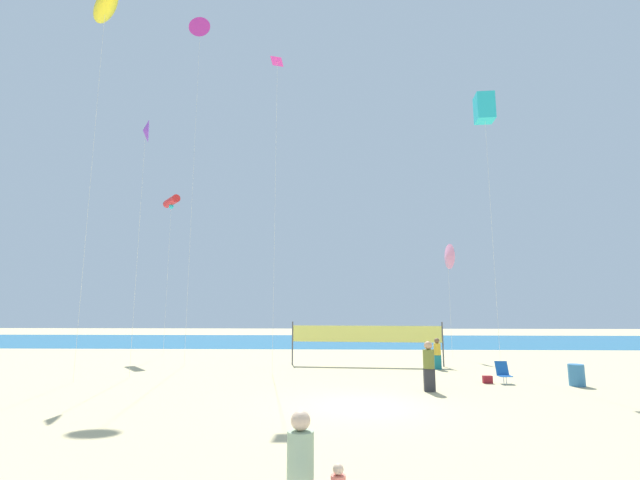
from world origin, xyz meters
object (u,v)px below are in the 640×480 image
beach_handbag (488,380)px  kite_yellow_inflatable (105,7)px  kite_pink_delta (448,256)px  volleyball_net (366,335)px  kite_magenta_delta (200,29)px  folding_beach_chair (503,372)px  kite_violet_delta (146,131)px  kite_red_tube (172,202)px  mother_figure (300,468)px  beachgoer_olive_shirt (429,364)px  kite_cyan_box (484,108)px  kite_magenta_diamond (278,65)px  beachgoer_mustard_shirt (437,353)px  trash_barrel (577,375)px

beach_handbag → kite_yellow_inflatable: 24.91m
beach_handbag → kite_pink_delta: bearing=83.1°
kite_pink_delta → beach_handbag: bearing=-96.9°
volleyball_net → kite_magenta_delta: kite_magenta_delta is taller
folding_beach_chair → kite_violet_delta: (-16.46, 0.89, 11.36)m
kite_red_tube → kite_pink_delta: bearing=-2.2°
mother_figure → beachgoer_olive_shirt: (4.06, 10.92, 0.12)m
kite_cyan_box → kite_violet_delta: kite_cyan_box is taller
kite_magenta_diamond → beach_handbag: bearing=-14.0°
beach_handbag → kite_red_tube: (-18.22, 11.13, 10.66)m
kite_pink_delta → kite_red_tube: kite_red_tube is taller
kite_pink_delta → kite_magenta_diamond: kite_magenta_diamond is taller
mother_figure → folding_beach_chair: (7.59, 12.96, -0.41)m
kite_yellow_inflatable → kite_red_tube: size_ratio=1.66×
beachgoer_mustard_shirt → kite_cyan_box: (2.68, -1.54, 12.84)m
kite_yellow_inflatable → kite_violet_delta: bearing=34.9°
kite_yellow_inflatable → folding_beach_chair: bearing=1.2°
kite_magenta_delta → beachgoer_mustard_shirt: bearing=-4.5°
beachgoer_olive_shirt → trash_barrel: 6.44m
beachgoer_olive_shirt → beachgoer_mustard_shirt: (1.78, 6.39, -0.15)m
trash_barrel → kite_magenta_delta: kite_magenta_delta is taller
trash_barrel → beach_handbag: size_ratio=2.22×
beach_handbag → kite_yellow_inflatable: size_ratio=0.02×
beachgoer_mustard_shirt → kite_pink_delta: kite_pink_delta is taller
kite_magenta_diamond → mother_figure: bearing=-80.6°
kite_pink_delta → mother_figure: bearing=-109.3°
mother_figure → kite_cyan_box: size_ratio=0.11×
kite_pink_delta → kite_yellow_inflatable: bearing=-150.4°
kite_yellow_inflatable → kite_magenta_diamond: kite_yellow_inflatable is taller
beach_handbag → kite_violet_delta: kite_violet_delta is taller
mother_figure → beachgoer_olive_shirt: bearing=41.6°
beachgoer_mustard_shirt → volleyball_net: volleyball_net is taller
mother_figure → kite_yellow_inflatable: 23.62m
beachgoer_olive_shirt → folding_beach_chair: 4.11m
volleyball_net → kite_magenta_delta: (-10.14, -0.36, 18.89)m
beachgoer_mustard_shirt → kite_cyan_box: bearing=39.3°
volleyball_net → kite_pink_delta: (5.93, 4.53, 5.00)m
beachgoer_olive_shirt → volleyball_net: 8.07m
kite_red_tube → kite_yellow_inflatable: bearing=-86.9°
kite_magenta_diamond → kite_red_tube: bearing=135.0°
mother_figure → kite_cyan_box: (8.52, 15.77, 12.81)m
volleyball_net → kite_yellow_inflatable: bearing=-154.4°
folding_beach_chair → volleyball_net: size_ratio=0.11×
kite_magenta_diamond → kite_cyan_box: 11.31m
trash_barrel → kite_red_tube: size_ratio=0.08×
folding_beach_chair → kite_red_tube: bearing=-168.1°
beach_handbag → trash_barrel: bearing=-9.2°
volleyball_net → kite_magenta_delta: 21.44m
kite_magenta_delta → beachgoer_olive_shirt: bearing=-32.0°
beachgoer_mustard_shirt → kite_red_tube: bearing=-132.1°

